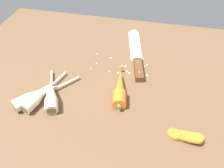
{
  "coord_description": "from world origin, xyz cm",
  "views": [
    {
      "loc": [
        11.05,
        -51.93,
        51.27
      ],
      "look_at": [
        0.0,
        -2.0,
        1.5
      ],
      "focal_mm": 34.98,
      "sensor_mm": 36.0,
      "label": 1
    }
  ],
  "objects_px": {
    "whole_carrot": "(120,89)",
    "parsnip_front": "(51,96)",
    "chefs_knife": "(136,50)",
    "parsnip_mid_left": "(39,95)",
    "carrot_slice_stack": "(185,136)",
    "parsnip_mid_right": "(37,95)"
  },
  "relations": [
    {
      "from": "parsnip_front",
      "to": "carrot_slice_stack",
      "type": "height_order",
      "value": "parsnip_front"
    },
    {
      "from": "parsnip_mid_right",
      "to": "carrot_slice_stack",
      "type": "distance_m",
      "value": 0.45
    },
    {
      "from": "parsnip_mid_right",
      "to": "parsnip_front",
      "type": "bearing_deg",
      "value": 10.18
    },
    {
      "from": "parsnip_front",
      "to": "chefs_knife",
      "type": "bearing_deg",
      "value": 55.02
    },
    {
      "from": "parsnip_mid_left",
      "to": "carrot_slice_stack",
      "type": "xyz_separation_m",
      "value": [
        0.44,
        -0.05,
        -0.01
      ]
    },
    {
      "from": "whole_carrot",
      "to": "parsnip_front",
      "type": "bearing_deg",
      "value": -159.49
    },
    {
      "from": "chefs_knife",
      "to": "whole_carrot",
      "type": "relative_size",
      "value": 1.84
    },
    {
      "from": "whole_carrot",
      "to": "carrot_slice_stack",
      "type": "distance_m",
      "value": 0.24
    },
    {
      "from": "whole_carrot",
      "to": "parsnip_front",
      "type": "xyz_separation_m",
      "value": [
        -0.2,
        -0.07,
        -0.0
      ]
    },
    {
      "from": "chefs_knife",
      "to": "parsnip_front",
      "type": "xyz_separation_m",
      "value": [
        -0.22,
        -0.31,
        0.01
      ]
    },
    {
      "from": "parsnip_mid_left",
      "to": "parsnip_mid_right",
      "type": "bearing_deg",
      "value": -164.1
    },
    {
      "from": "chefs_knife",
      "to": "parsnip_front",
      "type": "relative_size",
      "value": 1.9
    },
    {
      "from": "chefs_knife",
      "to": "parsnip_front",
      "type": "bearing_deg",
      "value": -124.98
    },
    {
      "from": "parsnip_mid_right",
      "to": "whole_carrot",
      "type": "bearing_deg",
      "value": 18.76
    },
    {
      "from": "chefs_knife",
      "to": "whole_carrot",
      "type": "bearing_deg",
      "value": -94.48
    },
    {
      "from": "chefs_knife",
      "to": "parsnip_mid_right",
      "type": "xyz_separation_m",
      "value": [
        -0.26,
        -0.32,
        0.01
      ]
    },
    {
      "from": "chefs_knife",
      "to": "parsnip_mid_right",
      "type": "bearing_deg",
      "value": -129.28
    },
    {
      "from": "parsnip_mid_left",
      "to": "carrot_slice_stack",
      "type": "bearing_deg",
      "value": -5.85
    },
    {
      "from": "parsnip_mid_left",
      "to": "parsnip_mid_right",
      "type": "distance_m",
      "value": 0.0
    },
    {
      "from": "parsnip_mid_left",
      "to": "carrot_slice_stack",
      "type": "relative_size",
      "value": 2.17
    },
    {
      "from": "parsnip_mid_right",
      "to": "carrot_slice_stack",
      "type": "xyz_separation_m",
      "value": [
        0.44,
        -0.04,
        -0.01
      ]
    },
    {
      "from": "parsnip_mid_right",
      "to": "chefs_knife",
      "type": "bearing_deg",
      "value": 50.72
    }
  ]
}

